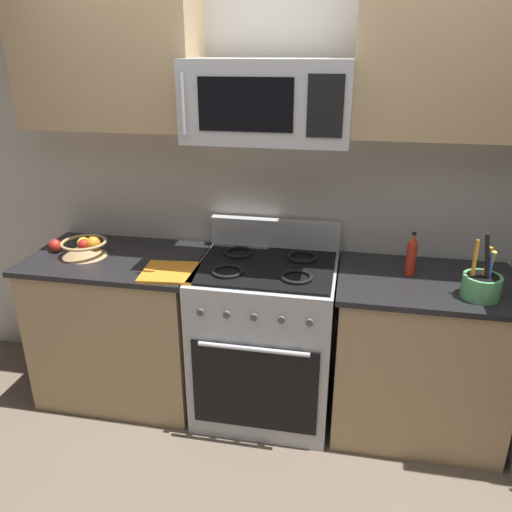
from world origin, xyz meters
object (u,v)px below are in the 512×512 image
at_px(utensil_crock, 482,285).
at_px(apple_loose, 56,245).
at_px(range_oven, 265,337).
at_px(microwave, 268,101).
at_px(bottle_hot_sauce, 411,255).
at_px(fruit_basket, 85,247).
at_px(cutting_board, 170,272).

bearing_deg(utensil_crock, apple_loose, 176.23).
xyz_separation_m(range_oven, microwave, (-0.00, 0.03, 1.31)).
height_order(range_oven, apple_loose, range_oven).
height_order(microwave, bottle_hot_sauce, microwave).
bearing_deg(bottle_hot_sauce, fruit_basket, -177.42).
bearing_deg(microwave, utensil_crock, -9.65).
bearing_deg(cutting_board, microwave, 22.60).
bearing_deg(microwave, cutting_board, -157.40).
bearing_deg(microwave, fruit_basket, -177.04).
bearing_deg(range_oven, apple_loose, 179.99).
relative_size(microwave, cutting_board, 2.76).
bearing_deg(range_oven, bottle_hot_sauce, 4.23).
bearing_deg(utensil_crock, microwave, 170.35).
xyz_separation_m(fruit_basket, bottle_hot_sauce, (1.80, 0.08, 0.06)).
bearing_deg(microwave, apple_loose, -178.70).
height_order(fruit_basket, bottle_hot_sauce, bottle_hot_sauce).
height_order(apple_loose, bottle_hot_sauce, bottle_hot_sauce).
xyz_separation_m(microwave, bottle_hot_sauce, (0.76, 0.03, -0.76)).
bearing_deg(utensil_crock, fruit_basket, 176.56).
distance_m(range_oven, microwave, 1.31).
distance_m(range_oven, apple_loose, 1.34).
bearing_deg(bottle_hot_sauce, utensil_crock, -34.06).
distance_m(range_oven, utensil_crock, 1.19).
bearing_deg(fruit_basket, apple_loose, 172.75).
distance_m(apple_loose, bottle_hot_sauce, 2.01).
relative_size(apple_loose, cutting_board, 0.27).
xyz_separation_m(range_oven, utensil_crock, (1.06, -0.15, 0.50)).
bearing_deg(microwave, bottle_hot_sauce, 2.07).
xyz_separation_m(range_oven, fruit_basket, (-1.05, -0.03, 0.49)).
bearing_deg(apple_loose, cutting_board, -12.84).
height_order(fruit_basket, apple_loose, fruit_basket).
height_order(cutting_board, bottle_hot_sauce, bottle_hot_sauce).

